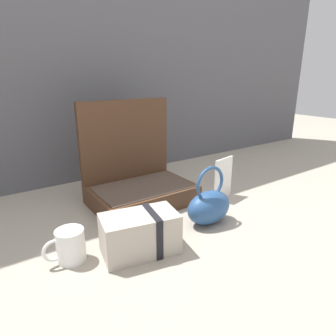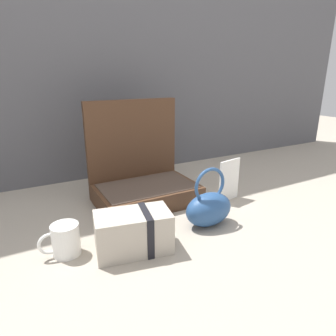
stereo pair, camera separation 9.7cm
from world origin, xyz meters
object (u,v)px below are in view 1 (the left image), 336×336
(open_suitcase, at_px, (137,179))
(teal_pouch_handbag, at_px, (209,206))
(cream_toiletry_bag, at_px, (141,233))
(info_card_left, at_px, (223,178))
(coffee_mug, at_px, (70,246))

(open_suitcase, relative_size, teal_pouch_handbag, 1.93)
(cream_toiletry_bag, xyz_separation_m, info_card_left, (0.47, 0.15, 0.03))
(coffee_mug, relative_size, info_card_left, 0.67)
(teal_pouch_handbag, relative_size, cream_toiletry_bag, 0.88)
(teal_pouch_handbag, height_order, info_card_left, teal_pouch_handbag)
(open_suitcase, xyz_separation_m, info_card_left, (0.30, -0.18, -0.01))
(open_suitcase, relative_size, cream_toiletry_bag, 1.71)
(teal_pouch_handbag, height_order, coffee_mug, teal_pouch_handbag)
(coffee_mug, distance_m, info_card_left, 0.66)
(open_suitcase, bearing_deg, cream_toiletry_bag, -117.43)
(open_suitcase, xyz_separation_m, teal_pouch_handbag, (0.11, -0.30, -0.03))
(cream_toiletry_bag, xyz_separation_m, coffee_mug, (-0.18, 0.07, -0.01))
(open_suitcase, relative_size, coffee_mug, 3.47)
(open_suitcase, height_order, cream_toiletry_bag, open_suitcase)
(open_suitcase, distance_m, coffee_mug, 0.43)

